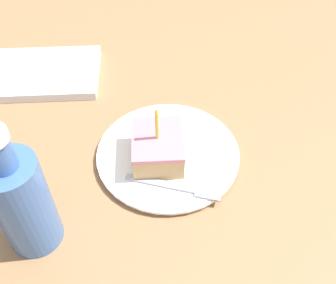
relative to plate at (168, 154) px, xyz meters
name	(u,v)px	position (x,y,z in m)	size (l,w,h in m)	color
ground_plane	(163,174)	(0.01, 0.03, -0.03)	(2.40, 2.40, 0.04)	olive
plate	(168,154)	(0.00, 0.00, 0.00)	(0.27, 0.27, 0.01)	white
cake_slice	(158,148)	(0.02, 0.01, 0.03)	(0.09, 0.11, 0.12)	tan
fork	(180,187)	(-0.02, 0.09, 0.01)	(0.17, 0.07, 0.00)	#B2B2B7
bottle	(22,201)	(0.22, 0.16, 0.09)	(0.08, 0.08, 0.24)	#3F66A5
marble_board	(44,73)	(0.27, -0.26, 0.00)	(0.25, 0.18, 0.02)	silver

